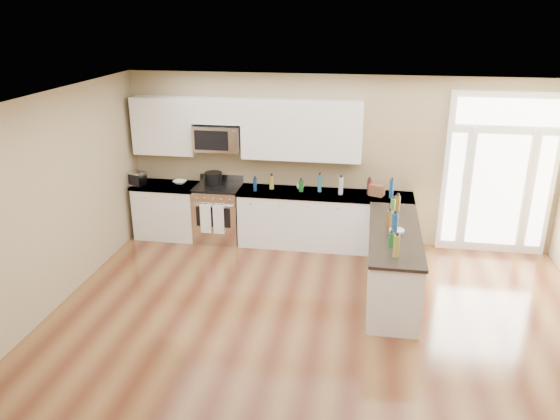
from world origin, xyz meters
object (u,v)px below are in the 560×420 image
(peninsula_cabinet, at_px, (392,264))
(stockpot, at_px, (213,178))
(kitchen_range, at_px, (218,213))
(toaster_oven, at_px, (136,178))

(peninsula_cabinet, distance_m, stockpot, 3.42)
(peninsula_cabinet, distance_m, kitchen_range, 3.23)
(peninsula_cabinet, height_order, kitchen_range, kitchen_range)
(toaster_oven, bearing_deg, peninsula_cabinet, 0.40)
(kitchen_range, xyz_separation_m, stockpot, (-0.09, 0.10, 0.59))
(kitchen_range, height_order, stockpot, stockpot)
(kitchen_range, xyz_separation_m, toaster_oven, (-1.38, -0.10, 0.58))
(peninsula_cabinet, bearing_deg, kitchen_range, 153.38)
(toaster_oven, bearing_deg, kitchen_range, 22.12)
(stockpot, distance_m, toaster_oven, 1.31)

